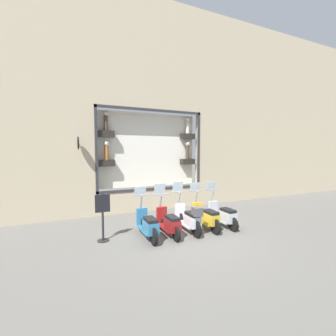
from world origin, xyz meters
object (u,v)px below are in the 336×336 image
at_px(scooter_yellow_1, 206,217).
at_px(scooter_teal_4, 148,225).
at_px(shop_sign_post, 103,216).
at_px(scooter_silver_0, 223,215).
at_px(scooter_white_2, 189,219).
at_px(scooter_red_3, 169,223).

distance_m(scooter_yellow_1, scooter_teal_4, 2.21).
bearing_deg(shop_sign_post, scooter_silver_0, -94.85).
height_order(scooter_silver_0, scooter_yellow_1, scooter_silver_0).
distance_m(scooter_silver_0, scooter_white_2, 1.48).
distance_m(scooter_yellow_1, scooter_white_2, 0.74).
relative_size(scooter_red_3, scooter_teal_4, 0.99).
height_order(scooter_yellow_1, scooter_red_3, scooter_red_3).
height_order(scooter_red_3, shop_sign_post, scooter_red_3).
bearing_deg(scooter_white_2, scooter_teal_4, 87.91).
bearing_deg(scooter_silver_0, shop_sign_post, 85.15).
height_order(scooter_red_3, scooter_teal_4, scooter_red_3).
height_order(scooter_white_2, scooter_red_3, scooter_white_2).
bearing_deg(scooter_white_2, shop_sign_post, 81.62).
xyz_separation_m(scooter_silver_0, scooter_white_2, (-0.05, 1.47, 0.06)).
bearing_deg(scooter_red_3, scooter_teal_4, 89.78).
xyz_separation_m(scooter_silver_0, shop_sign_post, (0.36, 4.29, 0.38)).
height_order(scooter_white_2, scooter_teal_4, scooter_white_2).
bearing_deg(scooter_red_3, shop_sign_post, 80.07).
bearing_deg(shop_sign_post, scooter_white_2, -98.38).
bearing_deg(scooter_yellow_1, shop_sign_post, 84.19).
xyz_separation_m(scooter_red_3, scooter_teal_4, (0.00, 0.74, 0.02)).
height_order(scooter_yellow_1, shop_sign_post, scooter_yellow_1).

